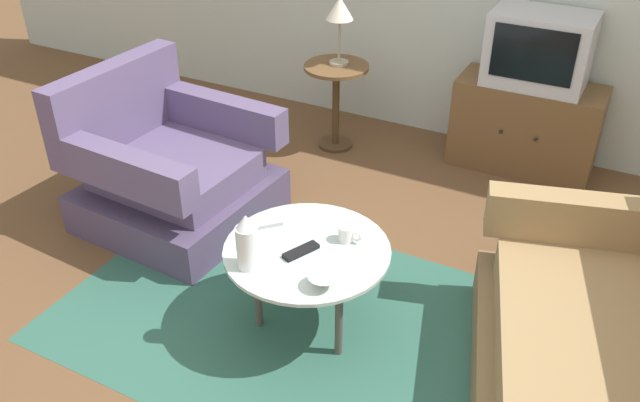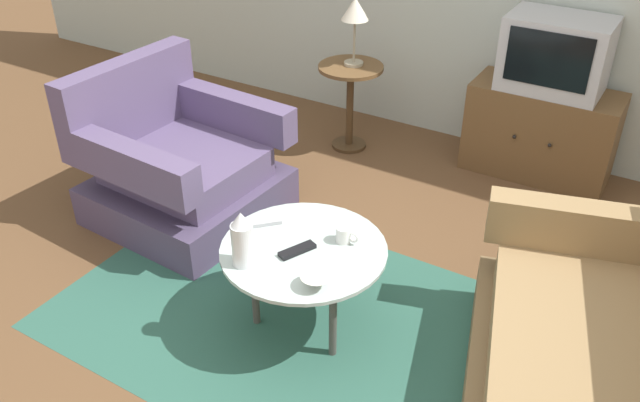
{
  "view_description": "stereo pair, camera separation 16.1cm",
  "coord_description": "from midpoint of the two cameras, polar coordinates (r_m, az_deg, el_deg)",
  "views": [
    {
      "loc": [
        1.06,
        -2.07,
        2.24
      ],
      "look_at": [
        -0.17,
        0.29,
        0.55
      ],
      "focal_mm": 37.48,
      "sensor_mm": 36.0,
      "label": 1
    },
    {
      "loc": [
        1.2,
        -1.99,
        2.24
      ],
      "look_at": [
        -0.17,
        0.29,
        0.55
      ],
      "focal_mm": 37.48,
      "sensor_mm": 36.0,
      "label": 2
    }
  ],
  "objects": [
    {
      "name": "armchair",
      "position": [
        4.01,
        -10.88,
        2.82
      ],
      "size": [
        1.0,
        1.0,
        0.89
      ],
      "rotation": [
        0.0,
        0.0,
        -1.63
      ],
      "color": "#4B3E5C",
      "rests_on": "ground"
    },
    {
      "name": "ground_plane",
      "position": [
        3.23,
        1.4,
        -11.55
      ],
      "size": [
        16.0,
        16.0,
        0.0
      ],
      "primitive_type": "plane",
      "color": "brown"
    },
    {
      "name": "side_table",
      "position": [
        4.64,
        3.61,
        9.41
      ],
      "size": [
        0.44,
        0.44,
        0.61
      ],
      "color": "brown",
      "rests_on": "ground"
    },
    {
      "name": "table_lamp",
      "position": [
        4.48,
        4.08,
        15.72
      ],
      "size": [
        0.18,
        0.18,
        0.45
      ],
      "color": "#9E937A",
      "rests_on": "side_table"
    },
    {
      "name": "tv_remote_silver",
      "position": [
        3.15,
        -3.42,
        -1.89
      ],
      "size": [
        0.15,
        0.15,
        0.02
      ],
      "rotation": [
        0.0,
        0.0,
        3.94
      ],
      "color": "#B2B2B7",
      "rests_on": "coffee_table"
    },
    {
      "name": "tv_remote_dark",
      "position": [
        2.96,
        -0.45,
        -4.3
      ],
      "size": [
        0.12,
        0.18,
        0.02
      ],
      "rotation": [
        0.0,
        0.0,
        4.29
      ],
      "color": "black",
      "rests_on": "coffee_table"
    },
    {
      "name": "television",
      "position": [
        4.41,
        20.52,
        11.68
      ],
      "size": [
        0.61,
        0.41,
        0.45
      ],
      "color": "#B7B7BC",
      "rests_on": "tv_stand"
    },
    {
      "name": "mug",
      "position": [
        3.02,
        3.62,
        -2.9
      ],
      "size": [
        0.11,
        0.07,
        0.08
      ],
      "color": "white",
      "rests_on": "coffee_table"
    },
    {
      "name": "area_rug",
      "position": [
        3.29,
        0.12,
        -10.46
      ],
      "size": [
        2.41,
        1.5,
        0.0
      ],
      "primitive_type": "cube",
      "color": "#2D5B4C",
      "rests_on": "ground"
    },
    {
      "name": "coffee_table",
      "position": [
        3.02,
        0.15,
        -4.68
      ],
      "size": [
        0.76,
        0.76,
        0.46
      ],
      "color": "#B2C6C1",
      "rests_on": "ground"
    },
    {
      "name": "bowl",
      "position": [
        2.77,
        1.32,
        -6.9
      ],
      "size": [
        0.13,
        0.13,
        0.06
      ],
      "color": "silver",
      "rests_on": "coffee_table"
    },
    {
      "name": "tv_stand",
      "position": [
        4.6,
        19.26,
        5.55
      ],
      "size": [
        0.92,
        0.42,
        0.6
      ],
      "color": "brown",
      "rests_on": "ground"
    },
    {
      "name": "vase",
      "position": [
        2.84,
        -5.05,
        -3.33
      ],
      "size": [
        0.1,
        0.1,
        0.26
      ],
      "color": "white",
      "rests_on": "coffee_table"
    }
  ]
}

